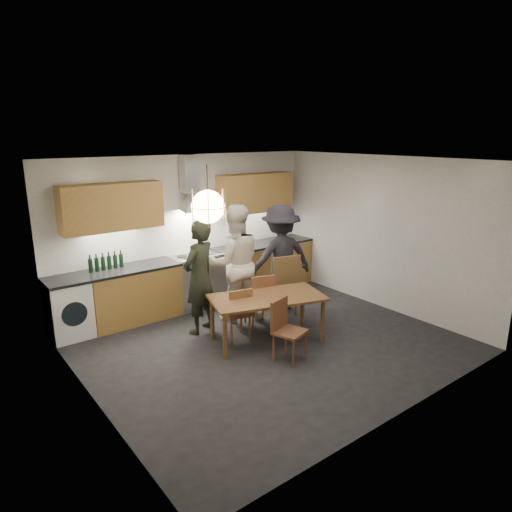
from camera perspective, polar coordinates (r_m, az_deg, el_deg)
ground at (r=6.77m, az=1.36°, el=-10.71°), size 5.00×5.00×0.00m
room_shell at (r=6.22m, az=1.46°, el=3.59°), size 5.02×4.52×2.61m
counter_run at (r=8.11m, az=-7.16°, el=-2.94°), size 5.00×0.62×0.90m
range_stove at (r=8.10m, az=-7.29°, el=-3.03°), size 0.90×0.60×0.92m
wall_fixtures at (r=7.88m, az=-8.08°, el=7.13°), size 4.30×0.54×1.10m
pendant_lamp at (r=5.50m, az=-6.03°, el=6.14°), size 0.43×0.43×0.70m
dining_table at (r=6.60m, az=1.40°, el=-5.71°), size 1.78×1.25×0.68m
chair_back_left at (r=6.67m, az=-2.21°, el=-6.82°), size 0.42×0.42×0.80m
chair_back_mid at (r=7.09m, az=0.56°, el=-5.15°), size 0.47×0.47×0.86m
chair_back_right at (r=7.50m, az=3.42°, el=-3.14°), size 0.57×0.57×1.05m
chair_front at (r=6.14m, az=3.63°, el=-8.67°), size 0.47×0.47×0.83m
person_left at (r=6.87m, az=-7.08°, el=-2.64°), size 0.74×0.62×1.73m
person_mid at (r=7.28m, az=-2.67°, el=-0.91°), size 1.12×1.00×1.88m
person_right at (r=7.73m, az=3.05°, el=-0.24°), size 1.28×0.90×1.81m
mixing_bowl at (r=8.44m, az=-1.73°, el=1.34°), size 0.39×0.39×0.08m
stock_pot at (r=9.05m, az=3.45°, el=2.41°), size 0.21×0.21×0.12m
wine_bottles at (r=7.41m, az=-18.24°, el=-0.62°), size 0.55×0.06×0.27m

